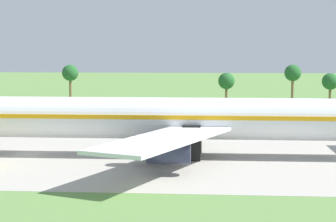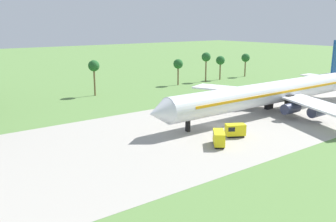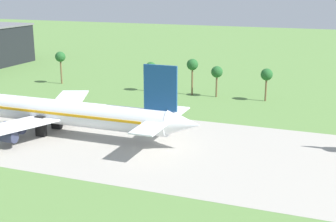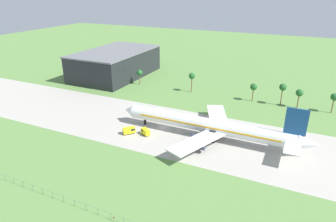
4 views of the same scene
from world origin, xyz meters
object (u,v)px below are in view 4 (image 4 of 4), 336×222
at_px(baggage_tug, 145,132).
at_px(terminal_building, 116,63).
at_px(jet_airliner, 211,126).
at_px(fuel_truck, 129,130).
at_px(no_stopping_sign, 114,219).

height_order(baggage_tug, terminal_building, terminal_building).
relative_size(jet_airliner, baggage_tug, 17.67).
bearing_deg(terminal_building, fuel_truck, -52.24).
bearing_deg(terminal_building, no_stopping_sign, -55.93).
bearing_deg(terminal_building, baggage_tug, -48.29).
distance_m(jet_airliner, terminal_building, 104.35).
bearing_deg(no_stopping_sign, baggage_tug, 109.79).
height_order(fuel_truck, no_stopping_sign, fuel_truck).
relative_size(jet_airliner, no_stopping_sign, 47.14).
height_order(fuel_truck, terminal_building, terminal_building).
xyz_separation_m(jet_airliner, fuel_truck, (-31.29, -10.75, -3.79)).
distance_m(baggage_tug, terminal_building, 91.79).
bearing_deg(jet_airliner, baggage_tug, -160.36).
relative_size(no_stopping_sign, terminal_building, 0.03).
distance_m(baggage_tug, fuel_truck, 6.77).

